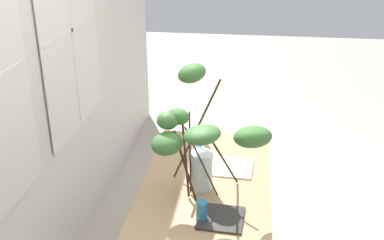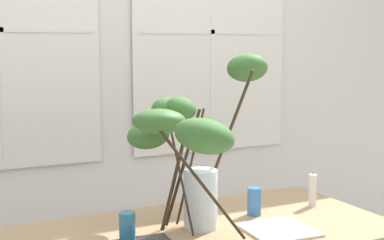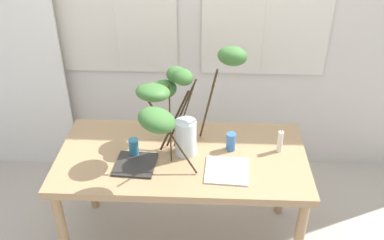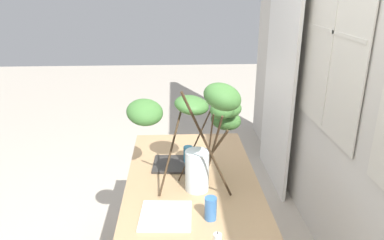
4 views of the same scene
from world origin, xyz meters
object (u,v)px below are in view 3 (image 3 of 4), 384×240
object	(u,v)px
drinking_glass_blue_left	(134,147)
plate_square_right	(227,171)
dining_table	(182,165)
drinking_glass_blue_right	(231,142)
pillar_candle	(280,142)
vase_with_branches	(178,101)
plate_square_left	(135,164)

from	to	relation	value
drinking_glass_blue_left	plate_square_right	size ratio (longest dim) A/B	0.45
dining_table	drinking_glass_blue_left	distance (m)	0.33
drinking_glass_blue_right	dining_table	bearing A→B (deg)	-166.99
pillar_candle	drinking_glass_blue_right	bearing A→B (deg)	179.43
drinking_glass_blue_left	vase_with_branches	bearing A→B (deg)	6.93
plate_square_right	vase_with_branches	bearing A→B (deg)	150.61
dining_table	vase_with_branches	distance (m)	0.47
vase_with_branches	drinking_glass_blue_right	size ratio (longest dim) A/B	6.12
dining_table	vase_with_branches	bearing A→B (deg)	142.45
drinking_glass_blue_left	plate_square_right	distance (m)	0.60
pillar_candle	dining_table	bearing A→B (deg)	-173.71
plate_square_right	drinking_glass_blue_right	bearing A→B (deg)	82.65
dining_table	drinking_glass_blue_right	size ratio (longest dim) A/B	13.05
drinking_glass_blue_left	plate_square_right	bearing A→B (deg)	-13.27
dining_table	vase_with_branches	size ratio (longest dim) A/B	2.13
plate_square_left	drinking_glass_blue_right	bearing A→B (deg)	17.92
dining_table	pillar_candle	bearing A→B (deg)	6.29
drinking_glass_blue_right	plate_square_left	size ratio (longest dim) A/B	0.50
dining_table	pillar_candle	distance (m)	0.64
dining_table	drinking_glass_blue_left	world-z (taller)	drinking_glass_blue_left
drinking_glass_blue_right	drinking_glass_blue_left	bearing A→B (deg)	-171.88
plate_square_right	pillar_candle	world-z (taller)	pillar_candle
drinking_glass_blue_right	pillar_candle	world-z (taller)	pillar_candle
drinking_glass_blue_left	pillar_candle	size ratio (longest dim) A/B	0.74
drinking_glass_blue_left	drinking_glass_blue_right	size ratio (longest dim) A/B	0.97
vase_with_branches	drinking_glass_blue_left	size ratio (longest dim) A/B	6.30
plate_square_left	plate_square_right	size ratio (longest dim) A/B	0.94
drinking_glass_blue_left	pillar_candle	distance (m)	0.92
dining_table	pillar_candle	world-z (taller)	pillar_candle
vase_with_branches	pillar_candle	world-z (taller)	vase_with_branches
drinking_glass_blue_left	drinking_glass_blue_right	bearing A→B (deg)	8.12
dining_table	plate_square_left	xyz separation A→B (m)	(-0.28, -0.12, 0.09)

